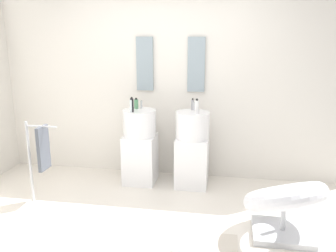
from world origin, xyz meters
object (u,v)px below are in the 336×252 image
(soap_bottle_clear, at_px, (131,106))
(soap_bottle_black, at_px, (132,105))
(towel_rack, at_px, (41,150))
(soap_bottle_white, at_px, (197,107))
(soap_bottle_green, at_px, (136,104))
(pedestal_sink_right, at_px, (192,149))
(lounge_chair, at_px, (285,202))
(soap_bottle_grey, at_px, (193,105))
(pedestal_sink_left, at_px, (140,146))

(soap_bottle_clear, height_order, soap_bottle_black, soap_bottle_black)
(towel_rack, relative_size, soap_bottle_black, 5.17)
(soap_bottle_clear, height_order, soap_bottle_white, soap_bottle_white)
(soap_bottle_green, bearing_deg, pedestal_sink_right, -6.55)
(soap_bottle_clear, distance_m, soap_bottle_green, 0.22)
(pedestal_sink_right, distance_m, lounge_chair, 1.43)
(soap_bottle_grey, bearing_deg, soap_bottle_clear, -160.33)
(pedestal_sink_left, relative_size, soap_bottle_clear, 6.18)
(soap_bottle_grey, bearing_deg, pedestal_sink_right, -82.35)
(soap_bottle_clear, distance_m, soap_bottle_white, 0.80)
(pedestal_sink_right, bearing_deg, towel_rack, -154.92)
(pedestal_sink_right, distance_m, towel_rack, 1.79)
(pedestal_sink_left, bearing_deg, soap_bottle_grey, 10.98)
(lounge_chair, bearing_deg, soap_bottle_black, 152.36)
(soap_bottle_grey, relative_size, soap_bottle_green, 1.07)
(pedestal_sink_right, xyz_separation_m, soap_bottle_green, (-0.73, 0.08, 0.53))
(towel_rack, height_order, soap_bottle_clear, soap_bottle_clear)
(pedestal_sink_right, distance_m, soap_bottle_green, 0.91)
(towel_rack, distance_m, soap_bottle_black, 1.16)
(soap_bottle_clear, bearing_deg, towel_rack, -144.50)
(pedestal_sink_right, bearing_deg, lounge_chair, -46.07)
(soap_bottle_black, bearing_deg, soap_bottle_grey, 19.47)
(soap_bottle_green, bearing_deg, soap_bottle_clear, -91.37)
(soap_bottle_white, xyz_separation_m, soap_bottle_black, (-0.79, -0.04, 0.00))
(towel_rack, bearing_deg, pedestal_sink_left, 38.73)
(pedestal_sink_right, xyz_separation_m, soap_bottle_clear, (-0.74, -0.13, 0.55))
(pedestal_sink_right, bearing_deg, soap_bottle_clear, -169.97)
(pedestal_sink_right, height_order, towel_rack, pedestal_sink_right)
(towel_rack, height_order, soap_bottle_white, soap_bottle_white)
(lounge_chair, distance_m, towel_rack, 2.63)
(pedestal_sink_left, relative_size, soap_bottle_black, 5.77)
(towel_rack, bearing_deg, soap_bottle_green, 43.62)
(pedestal_sink_left, height_order, soap_bottle_grey, soap_bottle_grey)
(lounge_chair, distance_m, soap_bottle_black, 2.06)
(pedestal_sink_left, bearing_deg, lounge_chair, -31.69)
(lounge_chair, distance_m, soap_bottle_green, 2.15)
(pedestal_sink_right, relative_size, soap_bottle_white, 5.91)
(pedestal_sink_left, bearing_deg, soap_bottle_clear, -116.77)
(lounge_chair, xyz_separation_m, soap_bottle_grey, (-1.00, 1.15, 0.68))
(pedestal_sink_left, height_order, soap_bottle_green, soap_bottle_green)
(pedestal_sink_left, height_order, soap_bottle_clear, soap_bottle_clear)
(soap_bottle_clear, distance_m, soap_bottle_black, 0.01)
(towel_rack, height_order, soap_bottle_green, soap_bottle_green)
(lounge_chair, height_order, soap_bottle_white, soap_bottle_white)
(towel_rack, xyz_separation_m, soap_bottle_green, (0.88, 0.84, 0.39))
(lounge_chair, height_order, soap_bottle_green, soap_bottle_green)
(pedestal_sink_left, xyz_separation_m, towel_rack, (-0.94, -0.76, 0.14))
(towel_rack, bearing_deg, soap_bottle_black, 35.50)
(lounge_chair, relative_size, soap_bottle_white, 6.07)
(pedestal_sink_left, distance_m, soap_bottle_white, 0.92)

